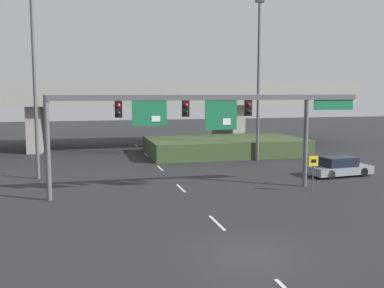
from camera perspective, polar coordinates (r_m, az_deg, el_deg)
name	(u,v)px	position (r m, az deg, el deg)	size (l,w,h in m)	color
ground_plane	(249,253)	(17.31, 7.20, -13.59)	(160.00, 160.00, 0.00)	#262628
lane_markings	(169,177)	(31.73, -2.91, -4.19)	(0.14, 40.54, 0.01)	silver
signal_gantry	(205,112)	(26.44, 1.65, 4.07)	(18.95, 0.44, 5.79)	#515456
speed_limit_sign	(313,168)	(27.67, 15.14, -2.96)	(0.60, 0.11, 2.24)	#4C4C4C
highway_light_pole_near	(258,77)	(39.22, 8.44, 8.39)	(0.70, 0.36, 13.66)	#515456
highway_light_pole_far	(34,58)	(32.39, -19.47, 10.28)	(0.70, 0.36, 15.70)	#515456
overpass_bridge	(137,101)	(49.26, -7.03, 5.46)	(48.92, 9.93, 6.97)	gray
grass_embankment	(224,146)	(43.12, 4.13, -0.28)	(14.54, 8.43, 1.55)	#384C28
parked_sedan_near_right	(339,167)	(33.65, 18.20, -2.80)	(4.68, 2.27, 1.38)	gray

